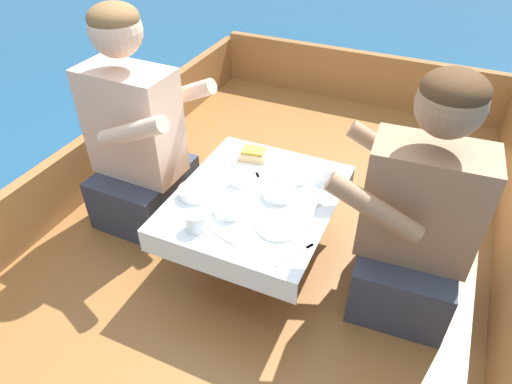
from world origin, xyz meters
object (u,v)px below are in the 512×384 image
object	(u,v)px
person_starboard	(416,220)
sandwich	(253,154)
coffee_cup_starboard	(195,221)
coffee_cup_center	(238,178)
coffee_cup_port	(329,174)
person_port	(137,141)

from	to	relation	value
person_starboard	sandwich	bearing A→B (deg)	-17.99
person_starboard	coffee_cup_starboard	world-z (taller)	person_starboard
coffee_cup_center	person_starboard	bearing A→B (deg)	0.45
coffee_cup_port	coffee_cup_center	world-z (taller)	coffee_cup_port
person_port	coffee_cup_port	size ratio (longest dim) A/B	11.31
person_starboard	coffee_cup_center	distance (m)	0.72
person_port	person_starboard	world-z (taller)	person_port
sandwich	coffee_cup_port	distance (m)	0.35
sandwich	coffee_cup_center	bearing A→B (deg)	-85.17
person_starboard	sandwich	size ratio (longest dim) A/B	7.42
coffee_cup_starboard	coffee_cup_center	bearing A→B (deg)	85.98
person_port	coffee_cup_center	world-z (taller)	person_port
person_starboard	person_port	bearing A→B (deg)	-4.41
coffee_cup_starboard	coffee_cup_center	world-z (taller)	coffee_cup_starboard
sandwich	coffee_cup_port	size ratio (longest dim) A/B	1.45
person_port	coffee_cup_starboard	xyz separation A→B (m)	(0.49, -0.33, -0.03)
coffee_cup_port	sandwich	bearing A→B (deg)	177.95
sandwich	person_starboard	bearing A→B (deg)	-14.22
coffee_cup_starboard	person_port	bearing A→B (deg)	146.00
sandwich	coffee_cup_starboard	distance (m)	0.50
coffee_cup_starboard	coffee_cup_port	bearing A→B (deg)	53.81
sandwich	coffee_cup_center	world-z (taller)	sandwich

